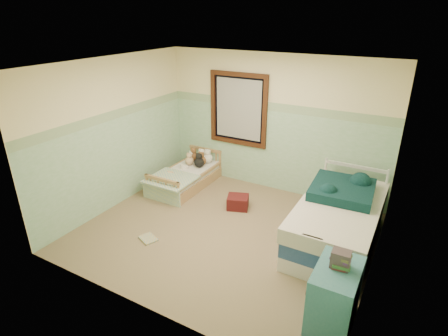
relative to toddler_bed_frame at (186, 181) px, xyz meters
The scene contains 30 objects.
floor 1.79m from the toddler_bed_frame, 35.96° to the right, with size 4.20×3.60×0.02m, color brown.
ceiling 3.00m from the toddler_bed_frame, 35.96° to the right, with size 4.20×3.60×0.02m, color silver.
wall_back 2.00m from the toddler_bed_frame, 27.39° to the left, with size 4.20×0.04×2.50m, color beige.
wall_front 3.40m from the toddler_bed_frame, 63.08° to the right, with size 4.20×0.04×2.50m, color beige.
wall_left 1.69m from the toddler_bed_frame, 121.86° to the right, with size 0.04×3.60×2.50m, color beige.
wall_right 3.88m from the toddler_bed_frame, 16.49° to the right, with size 0.04×3.60×2.50m, color beige.
wainscot_mint 1.75m from the toddler_bed_frame, 26.92° to the left, with size 4.20×0.01×1.50m, color #82B582.
border_strip 2.20m from the toddler_bed_frame, 26.92° to the left, with size 4.20×0.01×0.15m, color #4A7E54.
window_frame 1.70m from the toddler_bed_frame, 43.53° to the left, with size 1.16×0.06×1.36m, color #411E10.
window_blinds 1.71m from the toddler_bed_frame, 43.93° to the left, with size 0.92×0.01×1.12m, color beige.
toddler_bed_frame is the anchor object (origin of this frame).
toddler_mattress 0.16m from the toddler_bed_frame, ahead, with size 0.69×1.44×0.12m, color silver.
patchwork_quilt 0.52m from the toddler_bed_frame, 90.00° to the right, with size 0.82×0.75×0.03m, color #719EB5.
plush_bed_brown 0.61m from the toddler_bed_frame, 106.70° to the left, with size 0.19×0.19×0.19m, color brown.
plush_bed_white 0.59m from the toddler_bed_frame, 84.29° to the left, with size 0.20×0.20×0.20m, color white.
plush_bed_tan 0.42m from the toddler_bed_frame, 109.65° to the left, with size 0.17×0.17×0.17m, color #E1BA88.
plush_bed_dark 0.44m from the toddler_bed_frame, 65.10° to the left, with size 0.20×0.20×0.20m, color black.
plush_floor_cream 0.15m from the toddler_bed_frame, 137.17° to the left, with size 0.26×0.26×0.26m, color silver.
plush_floor_tan 0.30m from the toddler_bed_frame, 125.96° to the right, with size 0.24×0.24×0.24m, color #E1BA88.
twin_bed_frame 3.04m from the toddler_bed_frame, ahead, with size 1.02×2.03×0.22m, color white.
twin_boxspring 3.05m from the toddler_bed_frame, ahead, with size 1.02×2.03×0.22m, color navy.
twin_mattress 3.07m from the toddler_bed_frame, ahead, with size 1.06×2.07×0.22m, color white.
teal_blanket 3.02m from the toddler_bed_frame, ahead, with size 0.86×0.91×0.14m, color black.
dresser 3.89m from the toddler_bed_frame, 31.18° to the right, with size 0.44×0.71×0.71m, color teal.
book_stack 3.92m from the toddler_bed_frame, 30.63° to the right, with size 0.19×0.15×0.19m, color brown.
red_pillow 1.31m from the toddler_bed_frame, 12.60° to the right, with size 0.35×0.31×0.22m, color maroon.
floor_book 1.87m from the toddler_bed_frame, 72.93° to the right, with size 0.27×0.21×0.02m, color gold.
extra_plush_0 0.65m from the toddler_bed_frame, 73.46° to the left, with size 0.20×0.20×0.20m, color white.
extra_plush_1 0.58m from the toddler_bed_frame, 111.12° to the left, with size 0.15×0.15×0.15m, color white.
extra_plush_2 0.51m from the toddler_bed_frame, 74.24° to the left, with size 0.19×0.19×0.19m, color brown.
Camera 1 is at (2.31, -4.15, 3.14)m, focal length 29.15 mm.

